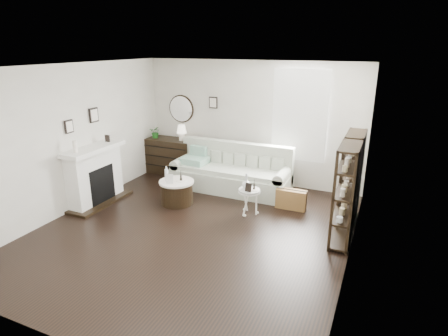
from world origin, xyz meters
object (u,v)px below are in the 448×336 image
at_px(dresser, 169,156).
at_px(drum_table, 177,192).
at_px(sofa, 232,174).
at_px(pedestal_table, 249,192).

xyz_separation_m(dresser, drum_table, (1.14, -1.57, -0.19)).
bearing_deg(drum_table, sofa, 60.14).
bearing_deg(pedestal_table, drum_table, -175.48).
height_order(dresser, pedestal_table, dresser).
bearing_deg(dresser, drum_table, -54.00).
bearing_deg(sofa, drum_table, -119.86).
bearing_deg(dresser, pedestal_table, -29.05).
distance_m(sofa, dresser, 1.86).
distance_m(sofa, drum_table, 1.36).
height_order(sofa, drum_table, sofa).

